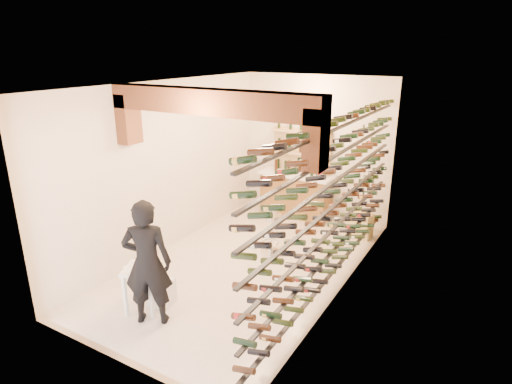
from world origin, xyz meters
TOP-DOWN VIEW (x-y plane):
  - ground at (0.00, 0.00)m, footprint 6.00×6.00m
  - room_shell at (0.00, -0.26)m, footprint 3.52×6.02m
  - wine_rack at (1.53, 0.00)m, footprint 0.32×5.70m
  - back_counter at (-0.30, 2.65)m, footprint 1.70×0.62m
  - back_shelving at (-0.30, 2.89)m, footprint 1.40×0.31m
  - tasting_table at (-0.60, -1.99)m, footprint 0.64×0.64m
  - white_stool at (-0.47, -1.75)m, footprint 0.35×0.35m
  - person at (-0.31, -2.15)m, footprint 0.81×0.72m
  - chrome_barstool at (0.15, 0.60)m, footprint 0.41×0.41m
  - crate_lower at (1.40, 2.20)m, footprint 0.48×0.36m
  - crate_upper at (1.40, 2.20)m, footprint 0.49×0.38m

SIDE VIEW (x-z plane):
  - ground at x=0.00m, z-range 0.00..0.00m
  - crate_lower at x=1.40m, z-range 0.00..0.27m
  - white_stool at x=-0.47m, z-range 0.00..0.40m
  - crate_upper at x=1.40m, z-range 0.27..0.52m
  - chrome_barstool at x=0.15m, z-range 0.06..0.87m
  - back_counter at x=-0.30m, z-range -0.11..1.18m
  - tasting_table at x=-0.60m, z-range 0.15..1.00m
  - person at x=-0.31m, z-range 0.00..1.85m
  - back_shelving at x=-0.30m, z-range -0.19..2.53m
  - wine_rack at x=1.53m, z-range 0.27..2.83m
  - room_shell at x=0.00m, z-range 0.65..3.86m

